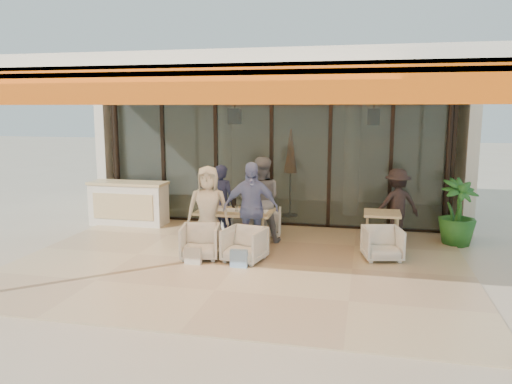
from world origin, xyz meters
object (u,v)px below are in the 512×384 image
chair_near_left (200,240)px  potted_palm (457,212)px  diner_periwinkle (251,209)px  diner_cream (208,209)px  dining_table (235,213)px  side_table (382,218)px  chair_far_right (265,221)px  standing_woman (397,204)px  diner_navy (222,202)px  side_chair (382,242)px  diner_grey (261,200)px  chair_near_right (244,243)px  host_counter (129,203)px  chair_far_left (228,219)px

chair_near_left → potted_palm: bearing=12.1°
diner_periwinkle → diner_cream: bearing=167.0°
dining_table → side_table: bearing=8.8°
chair_far_right → side_table: 2.51m
standing_woman → diner_cream: bearing=5.1°
diner_cream → potted_palm: 5.03m
chair_near_left → diner_navy: (0.00, 1.40, 0.45)m
side_table → standing_woman: 0.89m
diner_periwinkle → side_chair: bearing=-9.4°
diner_grey → diner_cream: size_ratio=1.06×
diner_grey → diner_periwinkle: size_ratio=1.00×
chair_near_right → diner_grey: bearing=102.2°
host_counter → chair_near_right: 4.07m
chair_far_left → diner_periwinkle: (0.84, -1.40, 0.56)m
chair_near_right → diner_periwinkle: size_ratio=0.39×
diner_navy → diner_cream: bearing=100.0°
chair_far_left → standing_woman: size_ratio=0.43×
potted_palm → diner_navy: bearing=-172.0°
host_counter → chair_far_left: size_ratio=2.82×
chair_far_right → diner_grey: size_ratio=0.38×
side_chair → chair_near_left: bearing=178.4°
potted_palm → side_chair: bearing=-136.5°
side_table → side_chair: 0.81m
host_counter → side_table: size_ratio=2.48×
diner_cream → side_table: size_ratio=2.25×
chair_near_right → standing_woman: (2.75, 2.22, 0.41)m
chair_far_left → host_counter: bearing=6.9°
diner_navy → diner_grey: diner_grey is taller
host_counter → chair_far_left: (2.55, -0.34, -0.20)m
dining_table → chair_far_left: 1.09m
diner_navy → side_chair: diner_navy is taller
chair_far_left → side_chair: bearing=173.6°
side_chair → diner_periwinkle: bearing=170.7°
host_counter → potted_palm: potted_palm is taller
diner_grey → standing_woman: (2.75, 0.82, -0.13)m
side_table → diner_cream: bearing=-164.6°
chair_far_right → chair_far_left: bearing=-8.4°
chair_near_left → side_table: 3.58m
chair_near_right → diner_cream: bearing=161.5°
diner_grey → potted_palm: size_ratio=1.31×
diner_cream → potted_palm: bearing=7.0°
host_counter → dining_table: 3.23m
chair_near_right → diner_cream: diner_cream is taller
chair_near_right → diner_grey: 1.50m
chair_near_right → potted_palm: bearing=40.0°
diner_navy → chair_near_left: bearing=100.0°
chair_far_right → side_table: (2.44, -0.50, 0.30)m
diner_navy → standing_woman: 3.69m
dining_table → side_chair: size_ratio=2.19×
side_table → potted_palm: 1.64m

